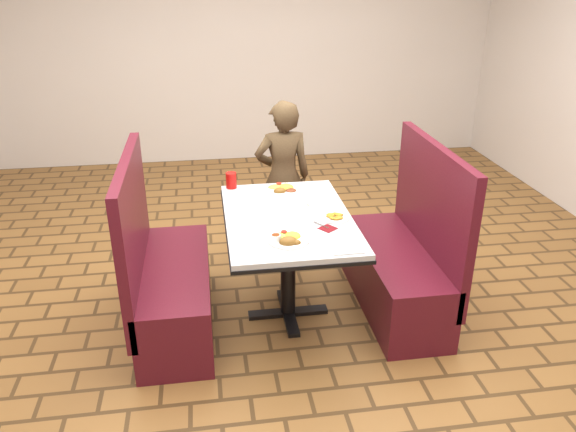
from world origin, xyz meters
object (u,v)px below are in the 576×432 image
object	(u,v)px
far_dinner_plate	(283,188)
red_tumbler	(231,180)
booth_bench_left	(167,282)
plantain_plate	(335,217)
dining_table	(288,230)
booth_bench_right	(402,264)
diner_person	(283,177)
near_dinner_plate	(288,237)

from	to	relation	value
far_dinner_plate	red_tumbler	size ratio (longest dim) A/B	2.27
far_dinner_plate	booth_bench_left	bearing A→B (deg)	-152.27
plantain_plate	dining_table	bearing A→B (deg)	162.65
booth_bench_left	booth_bench_right	bearing A→B (deg)	0.00
booth_bench_right	red_tumbler	xyz separation A→B (m)	(-1.13, 0.55, 0.48)
dining_table	plantain_plate	size ratio (longest dim) A/B	6.75
diner_person	far_dinner_plate	bearing A→B (deg)	78.95
booth_bench_right	plantain_plate	size ratio (longest dim) A/B	6.68
booth_bench_right	near_dinner_plate	world-z (taller)	booth_bench_right
booth_bench_right	plantain_plate	xyz separation A→B (m)	(-0.51, -0.09, 0.43)
red_tumbler	near_dinner_plate	bearing A→B (deg)	-73.32
diner_person	red_tumbler	bearing A→B (deg)	44.53
near_dinner_plate	far_dinner_plate	world-z (taller)	near_dinner_plate
diner_person	red_tumbler	world-z (taller)	diner_person
booth_bench_right	diner_person	xyz separation A→B (m)	(-0.68, 1.04, 0.30)
far_dinner_plate	near_dinner_plate	bearing A→B (deg)	-96.10
dining_table	near_dinner_plate	world-z (taller)	near_dinner_plate
dining_table	red_tumbler	size ratio (longest dim) A/B	10.57
booth_bench_right	diner_person	bearing A→B (deg)	123.35
booth_bench_right	red_tumbler	distance (m)	1.34
booth_bench_left	near_dinner_plate	distance (m)	0.94
booth_bench_left	booth_bench_right	world-z (taller)	same
dining_table	diner_person	bearing A→B (deg)	83.56
booth_bench_left	near_dinner_plate	bearing A→B (deg)	-25.64
dining_table	booth_bench_right	distance (m)	0.86
dining_table	near_dinner_plate	size ratio (longest dim) A/B	4.95
plantain_plate	red_tumbler	world-z (taller)	red_tumbler
booth_bench_left	plantain_plate	xyz separation A→B (m)	(1.09, -0.09, 0.43)
booth_bench_right	far_dinner_plate	bearing A→B (deg)	150.50
near_dinner_plate	diner_person	bearing A→B (deg)	82.96
far_dinner_plate	red_tumbler	bearing A→B (deg)	161.65
red_tumbler	dining_table	bearing A→B (deg)	-59.35
dining_table	red_tumbler	world-z (taller)	red_tumbler
dining_table	diner_person	xyz separation A→B (m)	(0.12, 1.04, -0.02)
booth_bench_right	red_tumbler	size ratio (longest dim) A/B	10.47
booth_bench_left	diner_person	bearing A→B (deg)	48.53
booth_bench_right	plantain_plate	distance (m)	0.68
near_dinner_plate	far_dinner_plate	xyz separation A→B (m)	(0.08, 0.79, -0.00)
far_dinner_plate	plantain_plate	xyz separation A→B (m)	(0.26, -0.52, -0.01)
far_dinner_plate	diner_person	bearing A→B (deg)	81.71
booth_bench_right	near_dinner_plate	xyz separation A→B (m)	(-0.85, -0.36, 0.45)
dining_table	plantain_plate	xyz separation A→B (m)	(0.29, -0.09, 0.11)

